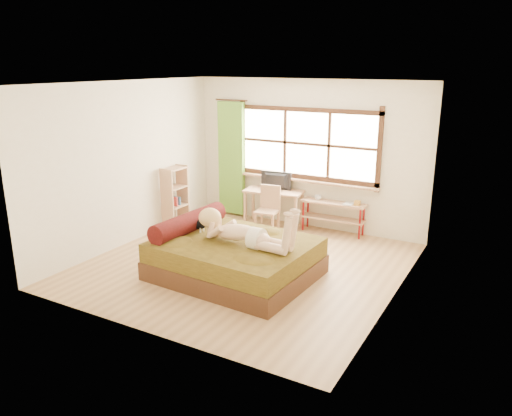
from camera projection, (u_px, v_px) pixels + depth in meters
The scene contains 18 objects.
floor at pixel (245, 265), 7.61m from camera, with size 4.50×4.50×0.00m, color #9E754C.
ceiling at pixel (244, 83), 6.85m from camera, with size 4.50×4.50×0.00m, color white.
wall_back at pixel (307, 155), 9.11m from camera, with size 4.50×4.50×0.00m, color silver.
wall_front at pixel (138, 220), 5.35m from camera, with size 4.50×4.50×0.00m, color silver.
wall_left at pixel (128, 164), 8.28m from camera, with size 4.50×4.50×0.00m, color silver.
wall_right at pixel (401, 199), 6.18m from camera, with size 4.50×4.50×0.00m, color silver.
window at pixel (306, 146), 9.04m from camera, with size 2.80×0.16×1.46m.
curtain at pixel (232, 159), 9.80m from camera, with size 0.55×0.10×2.20m, color #518724.
bed at pixel (232, 256), 7.17m from camera, with size 2.25×1.84×0.82m.
woman at pixel (242, 222), 6.87m from camera, with size 1.51×0.43×0.65m, color #D8AC8B, non-canonical shape.
kitten at pixel (197, 223), 7.46m from camera, with size 0.32×0.13×0.26m, color black, non-canonical shape.
desk at pixel (274, 195), 9.32m from camera, with size 1.14×0.63×0.68m.
monitor at pixel (275, 181), 9.29m from camera, with size 0.59×0.08×0.34m, color black.
chair at pixel (269, 206), 9.00m from camera, with size 0.42×0.42×0.85m.
pipe_shelf at pixel (334, 210), 8.93m from camera, with size 1.16×0.32×0.65m.
cup at pixel (318, 197), 9.02m from camera, with size 0.11×0.11×0.09m, color gray.
book at pixel (344, 203), 8.79m from camera, with size 0.17×0.23×0.02m, color gray.
bookshelf at pixel (175, 197), 9.25m from camera, with size 0.28×0.49×1.13m.
Camera 1 is at (3.59, -6.08, 2.98)m, focal length 35.00 mm.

